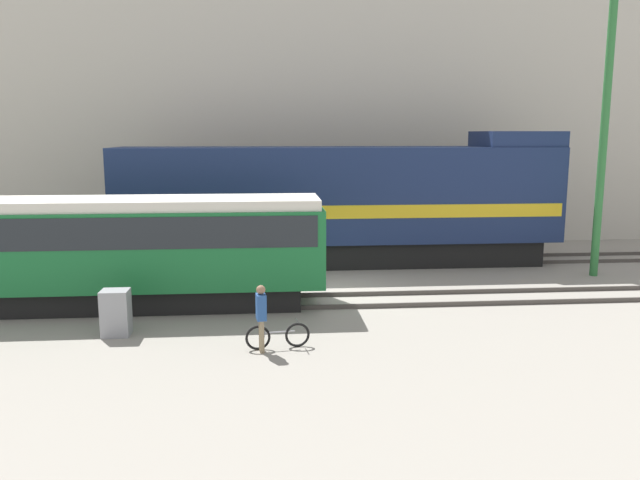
{
  "coord_description": "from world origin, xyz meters",
  "views": [
    {
      "loc": [
        -2.1,
        -19.86,
        5.15
      ],
      "look_at": [
        -0.41,
        -0.31,
        1.8
      ],
      "focal_mm": 35.0,
      "sensor_mm": 36.0,
      "label": 1
    }
  ],
  "objects_px": {
    "signal_box": "(116,313)",
    "bicycle": "(278,336)",
    "utility_pole_left": "(603,141)",
    "streetcar": "(122,246)",
    "person": "(261,312)",
    "freight_locomotive": "(342,203)"
  },
  "relations": [
    {
      "from": "utility_pole_left",
      "to": "streetcar",
      "type": "bearing_deg",
      "value": -169.91
    },
    {
      "from": "freight_locomotive",
      "to": "bicycle",
      "type": "relative_size",
      "value": 10.94
    },
    {
      "from": "freight_locomotive",
      "to": "signal_box",
      "type": "relative_size",
      "value": 14.33
    },
    {
      "from": "bicycle",
      "to": "signal_box",
      "type": "height_order",
      "value": "signal_box"
    },
    {
      "from": "streetcar",
      "to": "bicycle",
      "type": "bearing_deg",
      "value": -41.71
    },
    {
      "from": "streetcar",
      "to": "signal_box",
      "type": "distance_m",
      "value": 2.97
    },
    {
      "from": "signal_box",
      "to": "bicycle",
      "type": "bearing_deg",
      "value": -18.35
    },
    {
      "from": "bicycle",
      "to": "utility_pole_left",
      "type": "bearing_deg",
      "value": 30.53
    },
    {
      "from": "bicycle",
      "to": "person",
      "type": "bearing_deg",
      "value": -152.29
    },
    {
      "from": "bicycle",
      "to": "signal_box",
      "type": "distance_m",
      "value": 4.37
    },
    {
      "from": "bicycle",
      "to": "person",
      "type": "xyz_separation_m",
      "value": [
        -0.39,
        -0.21,
        0.68
      ]
    },
    {
      "from": "bicycle",
      "to": "signal_box",
      "type": "bearing_deg",
      "value": 161.65
    },
    {
      "from": "person",
      "to": "streetcar",
      "type": "bearing_deg",
      "value": 134.27
    },
    {
      "from": "utility_pole_left",
      "to": "person",
      "type": "bearing_deg",
      "value": -149.56
    },
    {
      "from": "bicycle",
      "to": "person",
      "type": "distance_m",
      "value": 0.81
    },
    {
      "from": "streetcar",
      "to": "person",
      "type": "xyz_separation_m",
      "value": [
        4.13,
        -4.23,
        -0.89
      ]
    },
    {
      "from": "streetcar",
      "to": "person",
      "type": "height_order",
      "value": "streetcar"
    },
    {
      "from": "freight_locomotive",
      "to": "signal_box",
      "type": "height_order",
      "value": "freight_locomotive"
    },
    {
      "from": "person",
      "to": "utility_pole_left",
      "type": "relative_size",
      "value": 0.17
    },
    {
      "from": "streetcar",
      "to": "person",
      "type": "distance_m",
      "value": 5.98
    },
    {
      "from": "streetcar",
      "to": "utility_pole_left",
      "type": "xyz_separation_m",
      "value": [
        16.25,
        2.89,
        3.02
      ]
    },
    {
      "from": "freight_locomotive",
      "to": "bicycle",
      "type": "distance_m",
      "value": 10.41
    }
  ]
}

